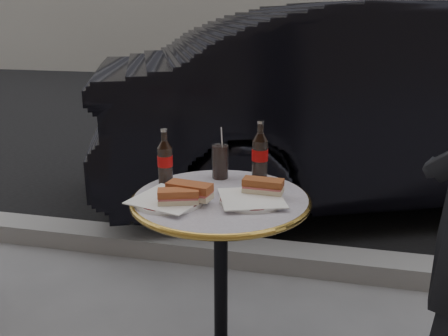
% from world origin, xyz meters
% --- Properties ---
extents(asphalt_road, '(40.00, 8.00, 0.00)m').
position_xyz_m(asphalt_road, '(0.00, 5.00, 0.00)').
color(asphalt_road, black).
rests_on(asphalt_road, ground).
extents(curb, '(40.00, 0.20, 0.12)m').
position_xyz_m(curb, '(0.00, 0.90, 0.05)').
color(curb, gray).
rests_on(curb, ground).
extents(bistro_table, '(0.62, 0.62, 0.73)m').
position_xyz_m(bistro_table, '(0.00, 0.00, 0.37)').
color(bistro_table, '#BAB2C4').
rests_on(bistro_table, ground).
extents(plate_left, '(0.31, 0.31, 0.01)m').
position_xyz_m(plate_left, '(-0.15, -0.09, 0.74)').
color(plate_left, white).
rests_on(plate_left, bistro_table).
extents(plate_right, '(0.25, 0.25, 0.01)m').
position_xyz_m(plate_right, '(0.11, -0.03, 0.74)').
color(plate_right, white).
rests_on(plate_right, bistro_table).
extents(sandwich_left_a, '(0.14, 0.10, 0.05)m').
position_xyz_m(sandwich_left_a, '(-0.11, -0.13, 0.77)').
color(sandwich_left_a, '#A8522A').
rests_on(sandwich_left_a, plate_left).
extents(sandwich_left_b, '(0.16, 0.09, 0.05)m').
position_xyz_m(sandwich_left_b, '(-0.09, -0.08, 0.77)').
color(sandwich_left_b, '#9C4B27').
rests_on(sandwich_left_b, plate_left).
extents(sandwich_right, '(0.14, 0.07, 0.05)m').
position_xyz_m(sandwich_right, '(0.14, 0.03, 0.77)').
color(sandwich_right, brown).
rests_on(sandwich_right, plate_right).
extents(cola_bottle_left, '(0.07, 0.07, 0.21)m').
position_xyz_m(cola_bottle_left, '(-0.23, 0.09, 0.84)').
color(cola_bottle_left, black).
rests_on(cola_bottle_left, bistro_table).
extents(cola_bottle_right, '(0.07, 0.07, 0.22)m').
position_xyz_m(cola_bottle_right, '(0.10, 0.23, 0.84)').
color(cola_bottle_right, black).
rests_on(cola_bottle_right, bistro_table).
extents(cola_glass, '(0.08, 0.08, 0.13)m').
position_xyz_m(cola_glass, '(-0.05, 0.20, 0.80)').
color(cola_glass, black).
rests_on(cola_glass, bistro_table).
extents(parked_car, '(2.99, 4.48, 1.39)m').
position_xyz_m(parked_car, '(0.77, 2.16, 0.70)').
color(parked_car, black).
rests_on(parked_car, ground).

